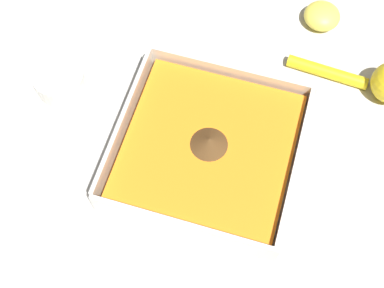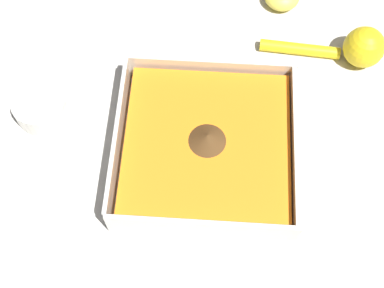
{
  "view_description": "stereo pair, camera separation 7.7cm",
  "coord_description": "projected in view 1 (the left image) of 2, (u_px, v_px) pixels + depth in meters",
  "views": [
    {
      "loc": [
        -0.07,
        0.37,
        0.72
      ],
      "look_at": [
        0.03,
        0.04,
        0.03
      ],
      "focal_mm": 50.0,
      "sensor_mm": 36.0,
      "label": 1
    },
    {
      "loc": [
        0.0,
        0.38,
        0.72
      ],
      "look_at": [
        0.03,
        0.04,
        0.03
      ],
      "focal_mm": 50.0,
      "sensor_mm": 36.0,
      "label": 2
    }
  ],
  "objects": [
    {
      "name": "ground_plane",
      "position": [
        215.0,
        136.0,
        0.81
      ],
      "size": [
        4.0,
        4.0,
        0.0
      ],
      "primitive_type": "plane",
      "color": "beige"
    },
    {
      "name": "spice_bowl",
      "position": [
        60.0,
        80.0,
        0.84
      ],
      "size": [
        0.08,
        0.08,
        0.04
      ],
      "color": "silver",
      "rests_on": "ground_plane"
    },
    {
      "name": "lemon_half",
      "position": [
        322.0,
        16.0,
        0.9
      ],
      "size": [
        0.06,
        0.06,
        0.03
      ],
      "color": "#EFDB4C",
      "rests_on": "ground_plane"
    },
    {
      "name": "lemon_squeezer",
      "position": [
        383.0,
        81.0,
        0.82
      ],
      "size": [
        0.2,
        0.07,
        0.07
      ],
      "rotation": [
        0.0,
        0.0,
        3.07
      ],
      "color": "yellow",
      "rests_on": "ground_plane"
    },
    {
      "name": "square_dish",
      "position": [
        207.0,
        150.0,
        0.78
      ],
      "size": [
        0.26,
        0.26,
        0.06
      ],
      "color": "silver",
      "rests_on": "ground_plane"
    }
  ]
}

